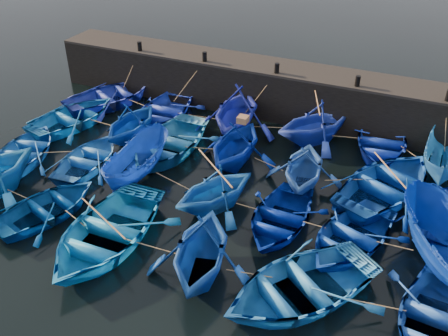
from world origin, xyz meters
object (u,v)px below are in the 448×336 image
at_px(wooden_crate, 243,119).
at_px(boat_13, 26,150).
at_px(boat_8, 168,143).
at_px(boat_0, 111,95).

bearing_deg(wooden_crate, boat_13, -159.02).
bearing_deg(boat_8, wooden_crate, 7.25).
relative_size(boat_0, boat_8, 0.96).
relative_size(boat_8, wooden_crate, 12.14).
bearing_deg(wooden_crate, boat_8, -173.47).
height_order(boat_0, wooden_crate, wooden_crate).
bearing_deg(boat_13, wooden_crate, -174.66).
distance_m(boat_8, wooden_crate, 3.99).
height_order(boat_13, wooden_crate, wooden_crate).
bearing_deg(boat_0, wooden_crate, -171.65).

